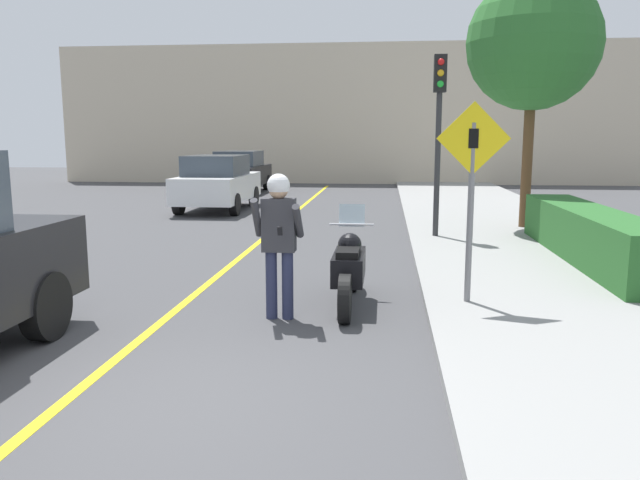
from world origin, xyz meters
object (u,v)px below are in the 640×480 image
object	(u,v)px
street_tree	(533,44)
parked_car_black	(240,171)
person_biker	(279,230)
traffic_light	(439,112)
crossing_sign	(472,183)
parked_car_white	(218,182)
motorcycle	(349,269)

from	to	relation	value
street_tree	parked_car_black	bearing A→B (deg)	132.96
street_tree	parked_car_black	distance (m)	13.86
person_biker	traffic_light	distance (m)	6.76
traffic_light	crossing_sign	bearing A→B (deg)	-90.18
crossing_sign	traffic_light	distance (m)	5.60
traffic_light	parked_car_white	bearing A→B (deg)	140.09
person_biker	parked_car_white	distance (m)	11.93
person_biker	street_tree	xyz separation A→B (m)	(4.55, 7.74, 3.20)
traffic_light	parked_car_black	xyz separation A→B (m)	(-6.95, 11.44, -1.88)
motorcycle	crossing_sign	size ratio (longest dim) A/B	0.88
motorcycle	parked_car_black	bearing A→B (deg)	107.78
motorcycle	traffic_light	world-z (taller)	traffic_light
motorcycle	crossing_sign	distance (m)	1.91
traffic_light	street_tree	bearing A→B (deg)	36.38
parked_car_white	parked_car_black	bearing A→B (deg)	96.96
parked_car_white	parked_car_black	size ratio (longest dim) A/B	1.00
motorcycle	street_tree	world-z (taller)	street_tree
motorcycle	person_biker	world-z (taller)	person_biker
motorcycle	person_biker	size ratio (longest dim) A/B	1.24
crossing_sign	parked_car_white	bearing A→B (deg)	120.04
motorcycle	crossing_sign	bearing A→B (deg)	-3.02
street_tree	motorcycle	bearing A→B (deg)	-118.04
motorcycle	street_tree	size ratio (longest dim) A/B	0.39
crossing_sign	street_tree	bearing A→B (deg)	72.72
parked_car_white	parked_car_black	world-z (taller)	same
person_biker	crossing_sign	xyz separation A→B (m)	(2.34, 0.63, 0.54)
parked_car_black	motorcycle	bearing A→B (deg)	-72.22
motorcycle	crossing_sign	xyz separation A→B (m)	(1.53, -0.08, 1.14)
crossing_sign	parked_car_white	distance (m)	12.35
person_biker	street_tree	bearing A→B (deg)	59.53
motorcycle	parked_car_white	xyz separation A→B (m)	(-4.64, 10.59, 0.36)
street_tree	parked_car_white	distance (m)	9.74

